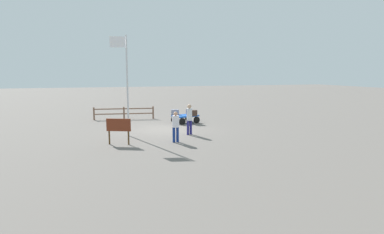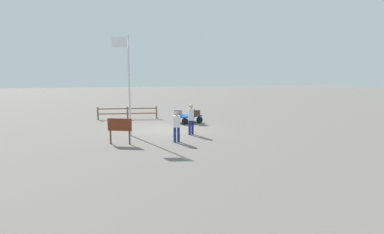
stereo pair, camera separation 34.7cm
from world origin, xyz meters
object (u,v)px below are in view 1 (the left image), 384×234
object	(u,v)px
flagpole	(125,77)
suitcase_maroon	(193,113)
suitcase_tan	(175,112)
suitcase_dark	(189,112)
worker_trailing	(176,124)
worker_lead	(189,117)
signboard	(119,127)
luggage_cart	(185,117)

from	to	relation	value
flagpole	suitcase_maroon	bearing A→B (deg)	-147.97
suitcase_tan	suitcase_dark	bearing A→B (deg)	175.47
worker_trailing	worker_lead	bearing A→B (deg)	-125.97
suitcase_maroon	suitcase_dark	distance (m)	0.82
suitcase_dark	flagpole	distance (m)	6.67
suitcase_maroon	worker_trailing	size ratio (longest dim) A/B	0.35
suitcase_tan	signboard	size ratio (longest dim) A/B	0.46
suitcase_tan	luggage_cart	bearing A→B (deg)	146.07
suitcase_maroon	worker_lead	size ratio (longest dim) A/B	0.31
suitcase_dark	luggage_cart	bearing A→B (deg)	39.50
worker_trailing	flagpole	bearing A→B (deg)	-46.71
flagpole	luggage_cart	bearing A→B (deg)	-141.49
suitcase_maroon	flagpole	bearing A→B (deg)	32.03
suitcase_maroon	signboard	bearing A→B (deg)	43.02
suitcase_tan	worker_lead	bearing A→B (deg)	86.34
suitcase_maroon	worker_trailing	xyz separation A→B (m)	(2.60, 5.41, 0.17)
luggage_cart	signboard	xyz separation A→B (m)	(5.00, 5.55, 0.47)
suitcase_tan	worker_trailing	xyz separation A→B (m)	(1.54, 6.31, 0.18)
suitcase_tan	suitcase_dark	size ratio (longest dim) A/B	1.16
suitcase_tan	flagpole	distance (m)	6.02
worker_lead	suitcase_tan	bearing A→B (deg)	-93.66
suitcase_dark	worker_trailing	xyz separation A→B (m)	(2.58, 6.22, 0.19)
suitcase_maroon	worker_lead	bearing A→B (deg)	69.81
worker_lead	flagpole	xyz separation A→B (m)	(3.49, -0.65, 2.27)
luggage_cart	suitcase_dark	world-z (taller)	suitcase_dark
suitcase_dark	worker_trailing	size ratio (longest dim) A/B	0.33
suitcase_maroon	worker_trailing	world-z (taller)	worker_trailing
suitcase_maroon	signboard	distance (m)	7.44
luggage_cart	flagpole	size ratio (longest dim) A/B	0.35
worker_lead	flagpole	world-z (taller)	flagpole
suitcase_tan	signboard	distance (m)	7.41
suitcase_maroon	worker_lead	distance (m)	3.93
suitcase_tan	flagpole	world-z (taller)	flagpole
suitcase_tan	flagpole	bearing A→B (deg)	46.12
luggage_cart	worker_trailing	world-z (taller)	worker_trailing
suitcase_tan	worker_trailing	size ratio (longest dim) A/B	0.38
suitcase_maroon	worker_lead	world-z (taller)	worker_lead
luggage_cart	suitcase_maroon	xyz separation A→B (m)	(-0.43, 0.48, 0.34)
suitcase_tan	flagpole	xyz separation A→B (m)	(3.78, 3.93, 2.54)
luggage_cart	flagpole	distance (m)	6.32
worker_lead	suitcase_dark	bearing A→B (deg)	-106.51
luggage_cart	suitcase_dark	distance (m)	0.63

